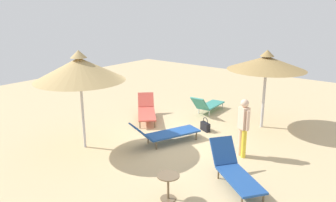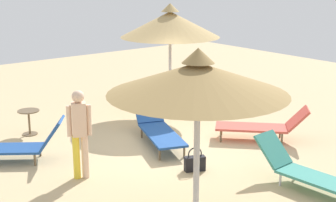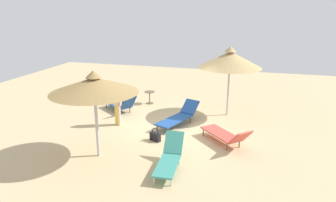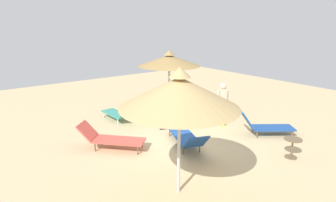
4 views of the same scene
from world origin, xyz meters
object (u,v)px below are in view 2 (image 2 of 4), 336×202
(lounge_chair_far_left, at_px, (21,144))
(lounge_chair_front, at_px, (302,169))
(lounge_chair_near_right, at_px, (158,128))
(side_table_round, at_px, (29,118))
(lounge_chair_edge, at_px, (264,125))
(person_standing_far_right, at_px, (80,129))
(parasol_umbrella_near_left, at_px, (198,78))
(parasol_umbrella_center, at_px, (170,24))
(handbag, at_px, (195,163))

(lounge_chair_far_left, height_order, lounge_chair_front, lounge_chair_far_left)
(lounge_chair_near_right, xyz_separation_m, side_table_round, (-2.02, 2.37, 0.05))
(lounge_chair_edge, distance_m, person_standing_far_right, 4.39)
(side_table_round, bearing_deg, person_standing_far_right, -95.45)
(lounge_chair_edge, xyz_separation_m, side_table_round, (-4.00, 3.74, 0.03))
(parasol_umbrella_near_left, distance_m, lounge_chair_far_left, 4.69)
(parasol_umbrella_center, bearing_deg, handbag, -121.95)
(parasol_umbrella_near_left, height_order, parasol_umbrella_center, parasol_umbrella_center)
(parasol_umbrella_center, distance_m, person_standing_far_right, 4.89)
(lounge_chair_edge, distance_m, side_table_round, 5.48)
(parasol_umbrella_near_left, bearing_deg, side_table_round, 92.39)
(lounge_chair_far_left, distance_m, lounge_chair_edge, 5.32)
(parasol_umbrella_near_left, relative_size, lounge_chair_front, 1.41)
(handbag, bearing_deg, side_table_round, 111.40)
(handbag, xyz_separation_m, side_table_round, (-1.60, 4.09, 0.24))
(lounge_chair_near_right, bearing_deg, person_standing_far_right, -164.25)
(lounge_chair_far_left, relative_size, person_standing_far_right, 1.12)
(lounge_chair_far_left, xyz_separation_m, lounge_chair_near_right, (2.84, -0.86, -0.02))
(parasol_umbrella_center, xyz_separation_m, lounge_chair_near_right, (-1.73, -1.71, -2.06))
(parasol_umbrella_near_left, xyz_separation_m, lounge_chair_far_left, (-1.06, 4.14, -1.93))
(lounge_chair_front, height_order, handbag, lounge_chair_front)
(lounge_chair_near_right, distance_m, lounge_chair_front, 3.52)
(handbag, relative_size, side_table_round, 0.82)
(side_table_round, bearing_deg, lounge_chair_edge, -43.09)
(person_standing_far_right, bearing_deg, lounge_chair_far_left, 109.57)
(parasol_umbrella_center, xyz_separation_m, lounge_chair_far_left, (-4.57, -0.86, -2.04))
(parasol_umbrella_near_left, distance_m, lounge_chair_front, 3.07)
(lounge_chair_near_right, relative_size, person_standing_far_right, 1.37)
(parasol_umbrella_near_left, xyz_separation_m, handbag, (1.37, 1.56, -2.13))
(parasol_umbrella_near_left, xyz_separation_m, parasol_umbrella_center, (3.51, 5.00, 0.12))
(parasol_umbrella_near_left, height_order, lounge_chair_far_left, parasol_umbrella_near_left)
(lounge_chair_far_left, bearing_deg, parasol_umbrella_near_left, -75.64)
(lounge_chair_far_left, height_order, lounge_chair_near_right, lounge_chair_far_left)
(parasol_umbrella_center, bearing_deg, lounge_chair_far_left, -169.37)
(parasol_umbrella_center, height_order, side_table_round, parasol_umbrella_center)
(lounge_chair_edge, distance_m, lounge_chair_near_right, 2.41)
(lounge_chair_far_left, height_order, lounge_chair_edge, lounge_chair_far_left)
(parasol_umbrella_near_left, bearing_deg, handbag, 48.82)
(lounge_chair_far_left, distance_m, handbag, 3.55)
(lounge_chair_edge, distance_m, lounge_chair_front, 2.52)
(lounge_chair_near_right, distance_m, person_standing_far_right, 2.48)
(parasol_umbrella_center, height_order, handbag, parasol_umbrella_center)
(person_standing_far_right, xyz_separation_m, handbag, (1.89, -1.07, -0.80))
(person_standing_far_right, bearing_deg, parasol_umbrella_near_left, -78.75)
(parasol_umbrella_center, relative_size, lounge_chair_edge, 1.53)
(handbag, height_order, side_table_round, side_table_round)
(parasol_umbrella_near_left, relative_size, side_table_round, 4.62)
(lounge_chair_edge, bearing_deg, side_table_round, 136.91)
(lounge_chair_near_right, relative_size, side_table_round, 3.91)
(lounge_chair_near_right, height_order, person_standing_far_right, person_standing_far_right)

